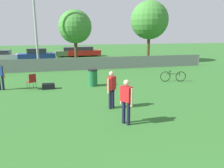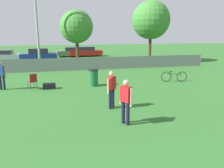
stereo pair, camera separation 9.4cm
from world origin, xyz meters
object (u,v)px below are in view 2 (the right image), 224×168
at_px(spectator_in_blue, 1,74).
at_px(parked_car_blue, 39,55).
at_px(tree_far_right, 151,20).
at_px(gear_bag_sideline, 49,86).
at_px(parked_car_olive, 74,52).
at_px(tree_near_pole, 77,27).
at_px(parked_car_red, 85,52).
at_px(player_defender_red, 126,99).
at_px(parked_car_silver, 2,56).
at_px(trash_bin, 93,77).
at_px(player_thrower_red, 112,87).
at_px(folding_chair_sideline, 33,80).
at_px(light_pole, 35,5).
at_px(bicycle_sideline, 174,76).

height_order(spectator_in_blue, parked_car_blue, spectator_in_blue).
bearing_deg(spectator_in_blue, tree_far_right, -126.49).
distance_m(gear_bag_sideline, parked_car_olive, 17.83).
xyz_separation_m(tree_near_pole, parked_car_red, (1.76, 8.41, -3.10)).
distance_m(player_defender_red, parked_car_silver, 21.57).
xyz_separation_m(trash_bin, parked_car_olive, (-0.10, 17.51, 0.12)).
height_order(player_defender_red, trash_bin, player_defender_red).
distance_m(tree_near_pole, spectator_in_blue, 10.45).
xyz_separation_m(player_thrower_red, parked_car_red, (1.39, 21.66, -0.28)).
bearing_deg(spectator_in_blue, folding_chair_sideline, -172.37).
height_order(light_pole, folding_chair_sideline, light_pole).
xyz_separation_m(folding_chair_sideline, trash_bin, (3.55, 0.00, 0.00)).
xyz_separation_m(tree_far_right, player_defender_red, (-7.67, -16.00, -3.59)).
xyz_separation_m(tree_near_pole, player_thrower_red, (0.36, -13.25, -2.82)).
bearing_deg(spectator_in_blue, trash_bin, -165.97).
bearing_deg(player_thrower_red, bicycle_sideline, -5.44).
distance_m(spectator_in_blue, parked_car_red, 18.42).
bearing_deg(parked_car_blue, light_pole, -89.33).
bearing_deg(player_defender_red, player_thrower_red, 151.33).
relative_size(folding_chair_sideline, parked_car_red, 0.20).
bearing_deg(player_thrower_red, trash_bin, 48.21).
height_order(tree_near_pole, player_thrower_red, tree_near_pole).
distance_m(player_defender_red, player_thrower_red, 1.78).
distance_m(spectator_in_blue, parked_car_blue, 13.01).
xyz_separation_m(tree_far_right, player_thrower_red, (-7.76, -14.22, -3.59)).
bearing_deg(parked_car_silver, parked_car_olive, 23.98).
bearing_deg(parked_car_blue, folding_chair_sideline, -91.81).
distance_m(tree_far_right, player_defender_red, 18.10).
bearing_deg(parked_car_silver, tree_far_right, -13.64).
bearing_deg(parked_car_silver, spectator_in_blue, -77.59).
bearing_deg(trash_bin, parked_car_blue, 108.04).
distance_m(player_thrower_red, parked_car_olive, 21.77).
relative_size(tree_far_right, parked_car_silver, 1.51).
distance_m(tree_near_pole, player_thrower_red, 13.55).
height_order(player_defender_red, folding_chair_sideline, player_defender_red).
bearing_deg(parked_car_blue, tree_near_pole, -51.32).
height_order(light_pole, parked_car_red, light_pole).
height_order(tree_near_pole, player_defender_red, tree_near_pole).
bearing_deg(tree_near_pole, parked_car_red, 78.19).
height_order(player_defender_red, player_thrower_red, same).
bearing_deg(spectator_in_blue, bicycle_sideline, -164.80).
relative_size(tree_near_pole, tree_far_right, 0.82).
height_order(tree_far_right, player_defender_red, tree_far_right).
distance_m(light_pole, parked_car_blue, 7.35).
distance_m(spectator_in_blue, parked_car_silver, 13.83).
xyz_separation_m(player_defender_red, parked_car_blue, (-4.56, 19.29, -0.23)).
bearing_deg(parked_car_olive, tree_near_pole, -95.26).
xyz_separation_m(spectator_in_blue, parked_car_olive, (5.15, 17.23, -0.28)).
relative_size(light_pole, parked_car_silver, 2.19).
height_order(player_defender_red, bicycle_sideline, player_defender_red).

